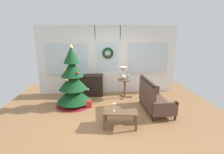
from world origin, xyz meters
TOP-DOWN VIEW (x-y plane):
  - ground_plane at (0.00, 0.00)m, footprint 6.76×6.76m
  - back_wall_with_door at (0.00, 2.08)m, footprint 5.20×0.19m
  - christmas_tree at (-1.16, 0.89)m, footprint 1.15×1.15m
  - dresser_cabinet at (-0.66, 1.79)m, footprint 0.92×0.48m
  - settee_sofa at (1.25, 0.31)m, footprint 0.76×1.45m
  - side_table at (0.58, 1.45)m, footprint 0.50×0.48m
  - table_lamp at (0.52, 1.49)m, footprint 0.28×0.28m
  - flower_vase at (0.68, 1.39)m, footprint 0.11×0.10m
  - coffee_table at (0.18, -0.50)m, footprint 0.91×0.64m
  - wine_glass at (0.03, -0.52)m, footprint 0.08×0.08m
  - gift_box at (-0.68, 0.70)m, footprint 0.20×0.18m

SIDE VIEW (x-z plane):
  - ground_plane at x=0.00m, z-range 0.00..0.00m
  - gift_box at x=-0.68m, z-range 0.00..0.20m
  - coffee_table at x=0.18m, z-range 0.15..0.56m
  - settee_sofa at x=1.25m, z-range -0.10..0.86m
  - dresser_cabinet at x=-0.66m, z-range 0.00..0.78m
  - side_table at x=0.58m, z-range 0.14..0.83m
  - wine_glass at x=0.03m, z-range 0.46..0.66m
  - christmas_tree at x=-1.16m, z-range -0.27..1.70m
  - flower_vase at x=0.68m, z-range 0.62..0.97m
  - table_lamp at x=0.52m, z-range 0.75..1.19m
  - back_wall_with_door at x=0.00m, z-range 0.01..2.56m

